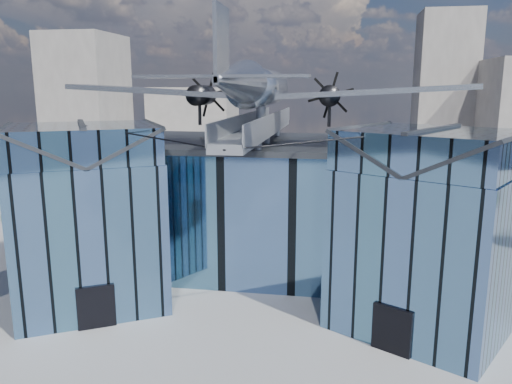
# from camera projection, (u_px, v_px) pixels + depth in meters

# --- Properties ---
(ground_plane) EXTENTS (120.00, 120.00, 0.00)m
(ground_plane) POSITION_uv_depth(u_px,v_px,m) (251.00, 306.00, 32.65)
(ground_plane) COLOR gray
(museum) EXTENTS (32.88, 24.50, 17.60)m
(museum) POSITION_uv_depth(u_px,v_px,m) (265.00, 203.00, 37.12)
(museum) COLOR teal
(museum) RESTS_ON ground
(bg_towers) EXTENTS (77.00, 24.50, 26.00)m
(bg_towers) POSITION_uv_depth(u_px,v_px,m) (316.00, 113.00, 79.06)
(bg_towers) COLOR gray
(bg_towers) RESTS_ON ground
(tree_side_w) EXTENTS (3.13, 3.13, 4.90)m
(tree_side_w) POSITION_uv_depth(u_px,v_px,m) (21.00, 217.00, 42.09)
(tree_side_w) COLOR black
(tree_side_w) RESTS_ON ground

